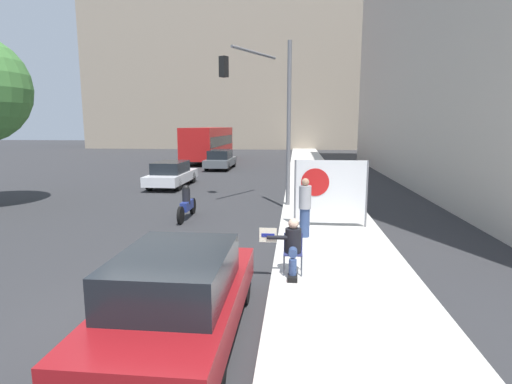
# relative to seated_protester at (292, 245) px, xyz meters

# --- Properties ---
(ground_plane) EXTENTS (160.00, 160.00, 0.00)m
(ground_plane) POSITION_rel_seated_protester_xyz_m (-2.30, -2.14, -0.79)
(ground_plane) COLOR #303033
(sidewalk_curb) EXTENTS (3.08, 90.00, 0.16)m
(sidewalk_curb) POSITION_rel_seated_protester_xyz_m (1.11, 12.86, -0.71)
(sidewalk_curb) COLOR beige
(sidewalk_curb) RESTS_ON ground_plane
(building_backdrop_far) EXTENTS (52.00, 12.00, 23.67)m
(building_backdrop_far) POSITION_rel_seated_protester_xyz_m (-4.30, 52.92, 11.05)
(building_backdrop_far) COLOR gray
(building_backdrop_far) RESTS_ON ground_plane
(seated_protester) EXTENTS (0.91, 0.77, 1.19)m
(seated_protester) POSITION_rel_seated_protester_xyz_m (0.00, 0.00, 0.00)
(seated_protester) COLOR #474C56
(seated_protester) RESTS_ON sidewalk_curb
(jogger_on_sidewalk) EXTENTS (0.34, 0.34, 1.67)m
(jogger_on_sidewalk) POSITION_rel_seated_protester_xyz_m (0.32, 2.93, 0.22)
(jogger_on_sidewalk) COLOR #334775
(jogger_on_sidewalk) RESTS_ON sidewalk_curb
(protest_banner) EXTENTS (2.25, 0.06, 2.07)m
(protest_banner) POSITION_rel_seated_protester_xyz_m (1.11, 4.24, 0.46)
(protest_banner) COLOR slate
(protest_banner) RESTS_ON sidewalk_curb
(traffic_light_pole) EXTENTS (3.05, 2.82, 6.26)m
(traffic_light_pole) POSITION_rel_seated_protester_xyz_m (-1.25, 8.02, 3.58)
(traffic_light_pole) COLOR slate
(traffic_light_pole) RESTS_ON sidewalk_curb
(parked_car_curbside) EXTENTS (1.84, 4.30, 1.44)m
(parked_car_curbside) POSITION_rel_seated_protester_xyz_m (-1.70, -2.54, -0.07)
(parked_car_curbside) COLOR maroon
(parked_car_curbside) RESTS_ON ground_plane
(car_on_road_nearest) EXTENTS (1.72, 4.57, 1.37)m
(car_on_road_nearest) POSITION_rel_seated_protester_xyz_m (-6.62, 12.68, -0.10)
(car_on_road_nearest) COLOR silver
(car_on_road_nearest) RESTS_ON ground_plane
(car_on_road_midblock) EXTENTS (1.78, 4.70, 1.44)m
(car_on_road_midblock) POSITION_rel_seated_protester_xyz_m (-5.66, 21.71, -0.07)
(car_on_road_midblock) COLOR #565B60
(car_on_road_midblock) RESTS_ON ground_plane
(city_bus_on_road) EXTENTS (2.58, 11.19, 3.09)m
(city_bus_on_road) POSITION_rel_seated_protester_xyz_m (-7.94, 28.09, 0.99)
(city_bus_on_road) COLOR red
(city_bus_on_road) RESTS_ON ground_plane
(motorcycle_on_road) EXTENTS (0.28, 2.19, 1.22)m
(motorcycle_on_road) POSITION_rel_seated_protester_xyz_m (-3.77, 5.39, -0.26)
(motorcycle_on_road) COLOR navy
(motorcycle_on_road) RESTS_ON ground_plane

